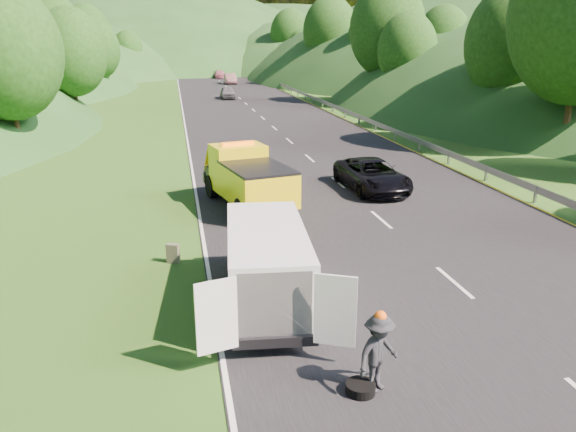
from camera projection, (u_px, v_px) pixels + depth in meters
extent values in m
plane|color=#38661E|center=(335.00, 265.00, 17.47)|extent=(320.00, 320.00, 0.00)
cube|color=black|center=(254.00, 110.00, 55.44)|extent=(14.00, 200.00, 0.02)
cube|color=gray|center=(299.00, 97.00, 68.49)|extent=(0.06, 140.00, 1.52)
cylinder|color=black|center=(212.00, 186.00, 24.72)|extent=(0.56, 1.06, 1.01)
cylinder|color=black|center=(253.00, 182.00, 25.46)|extent=(0.56, 1.06, 1.01)
cylinder|color=black|center=(242.00, 211.00, 21.19)|extent=(0.56, 1.06, 1.01)
cylinder|color=black|center=(289.00, 205.00, 21.92)|extent=(0.56, 1.06, 1.01)
cube|color=yellow|center=(238.00, 167.00, 24.05)|extent=(2.47, 2.05, 1.92)
cube|color=yellow|center=(257.00, 185.00, 22.14)|extent=(2.92, 3.84, 1.32)
cube|color=black|center=(257.00, 167.00, 21.92)|extent=(2.92, 3.84, 0.10)
cube|color=black|center=(230.00, 174.00, 25.28)|extent=(2.24, 1.62, 0.71)
cube|color=black|center=(226.00, 175.00, 25.87)|extent=(2.12, 0.66, 0.51)
cube|color=yellow|center=(227.00, 158.00, 25.39)|extent=(2.15, 1.21, 1.11)
cube|color=orange|center=(238.00, 144.00, 23.74)|extent=(1.44, 0.55, 0.16)
cube|color=black|center=(233.00, 156.00, 24.56)|extent=(1.89, 0.49, 0.91)
cylinder|color=black|center=(234.00, 270.00, 16.11)|extent=(0.35, 0.78, 0.76)
cylinder|color=black|center=(293.00, 267.00, 16.28)|extent=(0.35, 0.78, 0.76)
cylinder|color=black|center=(235.00, 324.00, 13.05)|extent=(0.35, 0.78, 0.76)
cylinder|color=black|center=(308.00, 320.00, 13.22)|extent=(0.35, 0.78, 0.76)
cube|color=silver|center=(267.00, 262.00, 14.30)|extent=(2.39, 5.09, 1.75)
cube|color=silver|center=(261.00, 241.00, 16.89)|extent=(1.97, 1.02, 0.95)
cube|color=black|center=(261.00, 219.00, 16.48)|extent=(1.78, 0.48, 0.79)
cube|color=black|center=(275.00, 304.00, 12.01)|extent=(1.61, 0.24, 1.52)
cube|color=silver|center=(217.00, 317.00, 11.48)|extent=(0.89, 0.28, 1.61)
cube|color=silver|center=(335.00, 311.00, 11.73)|extent=(0.84, 0.44, 1.61)
cube|color=black|center=(275.00, 342.00, 12.18)|extent=(1.90, 0.32, 0.24)
imported|color=white|center=(235.00, 276.00, 16.62)|extent=(0.46, 0.58, 1.48)
imported|color=tan|center=(239.00, 265.00, 17.41)|extent=(0.58, 0.54, 0.96)
imported|color=black|center=(376.00, 390.00, 11.22)|extent=(1.22, 1.06, 1.64)
cube|color=#53523E|center=(173.00, 253.00, 17.54)|extent=(0.43, 0.34, 0.62)
cylinder|color=black|center=(360.00, 393.00, 11.12)|extent=(0.60, 0.60, 0.20)
imported|color=black|center=(371.00, 190.00, 26.08)|extent=(2.59, 5.19, 1.41)
imported|color=#515055|center=(228.00, 99.00, 66.09)|extent=(1.64, 4.07, 1.39)
imported|color=#795153|center=(230.00, 84.00, 88.17)|extent=(1.69, 4.85, 1.60)
imported|color=#AF5768|center=(220.00, 78.00, 100.80)|extent=(1.86, 4.58, 1.33)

